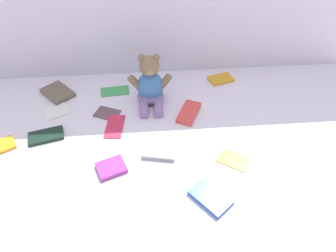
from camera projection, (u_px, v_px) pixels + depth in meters
name	position (u px, v px, depth m)	size (l,w,h in m)	color
ground_plane	(172.00, 126.00, 1.23)	(3.20, 3.20, 0.00)	silver
teddy_bear	(150.00, 86.00, 1.28)	(0.19, 0.16, 0.23)	#3F72B2
book_case_0	(58.00, 93.00, 1.37)	(0.10, 0.14, 0.02)	brown
book_case_1	(189.00, 112.00, 1.27)	(0.07, 0.14, 0.02)	#DA3E3C
book_case_2	(107.00, 113.00, 1.28)	(0.07, 0.10, 0.01)	#5A4048
book_case_3	(115.00, 126.00, 1.22)	(0.07, 0.13, 0.01)	#C12746
book_case_4	(211.00, 197.00, 0.98)	(0.09, 0.13, 0.02)	blue
book_case_5	(234.00, 160.00, 1.10)	(0.07, 0.11, 0.01)	orange
book_case_6	(159.00, 151.00, 1.12)	(0.07, 0.12, 0.02)	#9D939D
book_case_7	(46.00, 136.00, 1.18)	(0.07, 0.13, 0.01)	black
book_case_8	(115.00, 91.00, 1.39)	(0.07, 0.13, 0.01)	#3D994F
book_case_9	(111.00, 168.00, 1.07)	(0.08, 0.10, 0.02)	#9B3296
book_case_10	(56.00, 111.00, 1.29)	(0.08, 0.10, 0.01)	silver
book_case_11	(221.00, 79.00, 1.45)	(0.07, 0.11, 0.01)	orange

